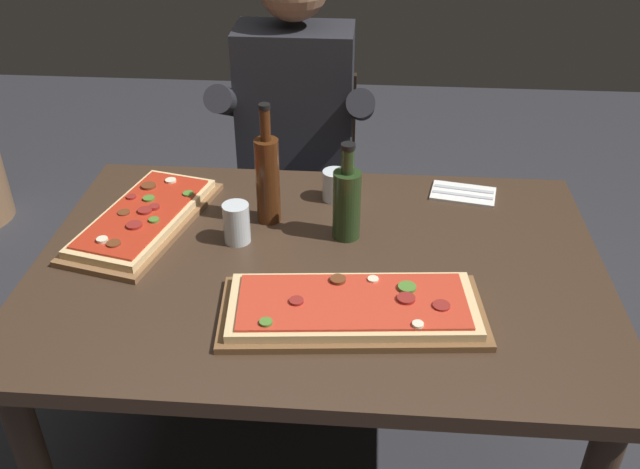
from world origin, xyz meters
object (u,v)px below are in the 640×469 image
(diner_chair, at_px, (299,184))
(seated_diner, at_px, (295,135))
(pizza_rectangular_front, at_px, (353,308))
(tumbler_near_camera, at_px, (335,187))
(dining_table, at_px, (318,293))
(pizza_rectangular_left, at_px, (144,218))
(tumbler_far_side, at_px, (237,223))
(wine_bottle_dark, at_px, (268,177))
(oil_bottle_amber, at_px, (347,201))

(diner_chair, relative_size, seated_diner, 0.65)
(pizza_rectangular_front, bearing_deg, tumbler_near_camera, 97.79)
(dining_table, height_order, pizza_rectangular_front, pizza_rectangular_front)
(pizza_rectangular_left, xyz_separation_m, diner_chair, (0.34, 0.71, -0.27))
(pizza_rectangular_front, height_order, tumbler_far_side, tumbler_far_side)
(dining_table, height_order, wine_bottle_dark, wine_bottle_dark)
(tumbler_far_side, relative_size, diner_chair, 0.12)
(pizza_rectangular_front, xyz_separation_m, wine_bottle_dark, (-0.24, 0.39, 0.11))
(pizza_rectangular_left, distance_m, tumbler_near_camera, 0.53)
(diner_chair, height_order, seated_diner, seated_diner)
(tumbler_near_camera, distance_m, seated_diner, 0.45)
(oil_bottle_amber, relative_size, tumbler_far_side, 2.47)
(tumbler_near_camera, bearing_deg, tumbler_far_side, -135.01)
(tumbler_near_camera, xyz_separation_m, diner_chair, (-0.16, 0.54, -0.29))
(pizza_rectangular_front, height_order, diner_chair, diner_chair)
(wine_bottle_dark, xyz_separation_m, diner_chair, (0.01, 0.66, -0.38))
(pizza_rectangular_left, distance_m, wine_bottle_dark, 0.35)
(dining_table, bearing_deg, diner_chair, 99.17)
(pizza_rectangular_left, bearing_deg, pizza_rectangular_front, -30.70)
(oil_bottle_amber, relative_size, tumbler_near_camera, 3.01)
(tumbler_near_camera, bearing_deg, pizza_rectangular_front, -82.21)
(pizza_rectangular_front, bearing_deg, diner_chair, 102.29)
(pizza_rectangular_left, bearing_deg, tumbler_near_camera, 19.54)
(pizza_rectangular_left, distance_m, seated_diner, 0.68)
(dining_table, bearing_deg, seated_diner, 100.64)
(wine_bottle_dark, height_order, seated_diner, seated_diner)
(pizza_rectangular_front, distance_m, wine_bottle_dark, 0.47)
(pizza_rectangular_left, height_order, diner_chair, diner_chair)
(oil_bottle_amber, xyz_separation_m, tumbler_near_camera, (-0.04, 0.19, -0.07))
(tumbler_far_side, bearing_deg, pizza_rectangular_left, 167.29)
(diner_chair, bearing_deg, tumbler_far_side, -95.68)
(wine_bottle_dark, relative_size, diner_chair, 0.38)
(pizza_rectangular_left, height_order, tumbler_far_side, tumbler_far_side)
(dining_table, xyz_separation_m, pizza_rectangular_left, (-0.48, 0.14, 0.12))
(wine_bottle_dark, xyz_separation_m, oil_bottle_amber, (0.21, -0.07, -0.03))
(wine_bottle_dark, bearing_deg, pizza_rectangular_front, -58.38)
(pizza_rectangular_left, height_order, tumbler_near_camera, tumbler_near_camera)
(dining_table, bearing_deg, pizza_rectangular_left, 163.55)
(tumbler_near_camera, height_order, tumbler_far_side, tumbler_far_side)
(tumbler_near_camera, bearing_deg, wine_bottle_dark, -143.33)
(oil_bottle_amber, height_order, tumbler_near_camera, oil_bottle_amber)
(pizza_rectangular_left, height_order, oil_bottle_amber, oil_bottle_amber)
(dining_table, distance_m, wine_bottle_dark, 0.33)
(pizza_rectangular_front, height_order, oil_bottle_amber, oil_bottle_amber)
(dining_table, xyz_separation_m, wine_bottle_dark, (-0.15, 0.19, 0.22))
(tumbler_near_camera, xyz_separation_m, seated_diner, (-0.16, 0.42, -0.04))
(pizza_rectangular_left, relative_size, oil_bottle_amber, 2.03)
(wine_bottle_dark, bearing_deg, dining_table, -52.34)
(pizza_rectangular_left, distance_m, tumbler_far_side, 0.27)
(wine_bottle_dark, height_order, diner_chair, wine_bottle_dark)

